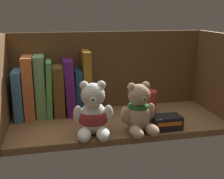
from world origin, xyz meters
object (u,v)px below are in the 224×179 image
at_px(book_0, 19,93).
at_px(book_2, 40,85).
at_px(book_7, 86,82).
at_px(small_product_box, 166,122).
at_px(book_3, 49,88).
at_px(book_4, 58,90).
at_px(pillar_candle, 148,103).
at_px(book_1, 29,86).
at_px(book_5, 69,86).
at_px(teddy_bear_larger, 93,114).
at_px(book_6, 78,91).
at_px(teddy_bear_smaller, 139,111).

height_order(book_0, book_2, book_2).
bearing_deg(book_7, small_product_box, -43.41).
height_order(book_3, book_7, book_7).
bearing_deg(book_4, pillar_candle, -15.75).
bearing_deg(book_1, book_5, 0.00).
bearing_deg(small_product_box, book_5, 143.32).
distance_m(book_2, book_5, 0.10).
height_order(book_5, teddy_bear_larger, book_5).
height_order(book_2, book_3, book_2).
distance_m(book_4, book_5, 0.04).
distance_m(book_5, book_6, 0.04).
distance_m(book_2, book_7, 0.15).
xyz_separation_m(book_3, book_4, (0.03, -0.00, -0.01)).
distance_m(book_1, teddy_bear_larger, 0.27).
height_order(book_1, book_2, same).
bearing_deg(book_1, book_3, 0.00).
bearing_deg(small_product_box, book_1, 153.28).
distance_m(book_6, small_product_box, 0.32).
relative_size(book_2, book_4, 1.22).
relative_size(book_3, small_product_box, 2.14).
height_order(book_2, teddy_bear_larger, book_2).
bearing_deg(pillar_candle, book_3, 165.65).
distance_m(book_0, book_4, 0.13).
height_order(teddy_bear_larger, pillar_candle, teddy_bear_larger).
bearing_deg(book_2, book_0, 180.00).
xyz_separation_m(book_4, book_7, (0.10, 0.00, 0.02)).
bearing_deg(book_5, book_3, 180.00).
xyz_separation_m(book_2, book_3, (0.03, 0.00, -0.01)).
relative_size(book_0, teddy_bear_smaller, 1.08).
bearing_deg(pillar_candle, book_4, 164.25).
bearing_deg(book_3, book_5, -0.00).
distance_m(book_1, small_product_box, 0.46).
bearing_deg(small_product_box, book_3, 149.08).
height_order(book_2, book_4, book_2).
bearing_deg(book_1, book_7, 0.00).
bearing_deg(book_0, book_5, 0.00).
relative_size(book_4, book_7, 0.78).
height_order(book_1, book_3, book_1).
relative_size(book_2, book_7, 0.95).
xyz_separation_m(book_5, teddy_bear_larger, (0.05, -0.20, -0.03)).
bearing_deg(book_5, teddy_bear_larger, -74.81).
relative_size(book_4, book_5, 0.89).
distance_m(book_3, book_7, 0.13).
relative_size(book_3, book_7, 0.86).
relative_size(book_1, book_2, 1.00).
xyz_separation_m(book_0, teddy_bear_larger, (0.22, -0.20, -0.02)).
bearing_deg(book_0, small_product_box, -24.92).
height_order(book_4, book_6, book_4).
distance_m(book_1, teddy_bear_smaller, 0.38).
relative_size(teddy_bear_larger, small_product_box, 1.81).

